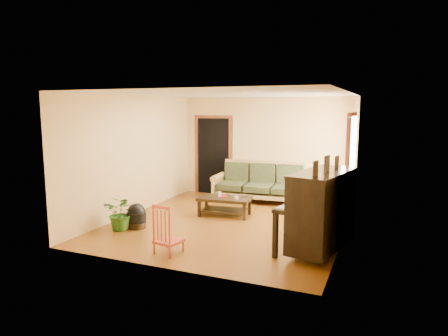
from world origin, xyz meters
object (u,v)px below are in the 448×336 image
at_px(footstool, 137,219).
at_px(red_chair, 168,229).
at_px(armchair, 329,210).
at_px(ceramic_crock, 348,202).
at_px(coffee_table, 225,206).
at_px(piano, 322,212).
at_px(potted_plant, 122,213).
at_px(sofa, 260,182).

xyz_separation_m(footstool, red_chair, (1.28, -0.96, 0.23)).
height_order(armchair, ceramic_crock, armchair).
bearing_deg(coffee_table, ceramic_crock, 35.98).
relative_size(armchair, piano, 0.49).
height_order(red_chair, potted_plant, red_chair).
bearing_deg(red_chair, ceramic_crock, 70.99).
height_order(sofa, coffee_table, sofa).
height_order(piano, red_chair, piano).
relative_size(footstool, ceramic_crock, 1.49).
height_order(coffee_table, potted_plant, potted_plant).
distance_m(footstool, red_chair, 1.62).
xyz_separation_m(coffee_table, piano, (2.29, -1.45, 0.46)).
bearing_deg(coffee_table, red_chair, -89.23).
height_order(armchair, piano, piano).
xyz_separation_m(footstool, ceramic_crock, (3.67, 3.25, -0.05)).
relative_size(red_chair, ceramic_crock, 3.21).
distance_m(sofa, red_chair, 3.98).
distance_m(piano, red_chair, 2.49).
height_order(sofa, red_chair, sofa).
xyz_separation_m(footstool, potted_plant, (-0.17, -0.23, 0.16)).
distance_m(red_chair, potted_plant, 1.63).
xyz_separation_m(sofa, piano, (1.98, -2.97, 0.17)).
bearing_deg(coffee_table, footstool, -130.04).
height_order(armchair, footstool, armchair).
relative_size(sofa, footstool, 6.04).
distance_m(armchair, piano, 1.35).
relative_size(sofa, coffee_table, 2.05).
distance_m(footstool, ceramic_crock, 4.90).
relative_size(armchair, ceramic_crock, 2.91).
xyz_separation_m(coffee_table, potted_plant, (-1.43, -1.72, 0.14)).
bearing_deg(coffee_table, armchair, -3.33).
bearing_deg(piano, sofa, 135.70).
height_order(sofa, piano, piano).
bearing_deg(piano, red_chair, -144.13).
xyz_separation_m(sofa, footstool, (-1.57, -3.01, -0.31)).
xyz_separation_m(sofa, ceramic_crock, (2.10, 0.23, -0.37)).
bearing_deg(ceramic_crock, piano, -92.21).
xyz_separation_m(coffee_table, armchair, (2.24, -0.13, 0.17)).
distance_m(coffee_table, piano, 2.75).
relative_size(coffee_table, footstool, 2.95).
distance_m(coffee_table, potted_plant, 2.24).
bearing_deg(footstool, armchair, 21.28).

